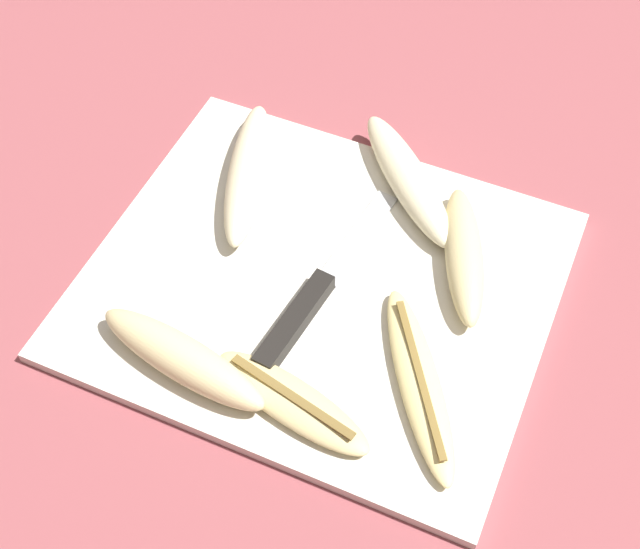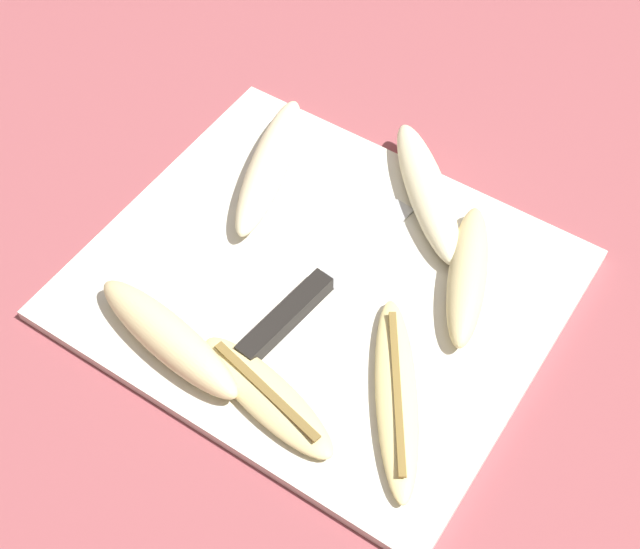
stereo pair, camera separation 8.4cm
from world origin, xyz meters
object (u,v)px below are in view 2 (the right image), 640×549
banana_ripe_center (168,337)px  banana_bright_far (427,191)px  banana_spotted_left (267,396)px  banana_mellow_near (468,274)px  knife (300,304)px  banana_pale_long (269,165)px  banana_golden_short (396,395)px

banana_ripe_center → banana_bright_far: bearing=69.3°
banana_spotted_left → banana_ripe_center: (-0.10, -0.00, 0.01)m
banana_mellow_near → banana_bright_far: 0.11m
knife → banana_mellow_near: (0.12, 0.11, 0.01)m
knife → banana_spotted_left: bearing=-65.9°
banana_pale_long → banana_golden_short: bearing=-32.5°
banana_pale_long → banana_spotted_left: 0.27m
banana_bright_far → banana_mellow_near: bearing=-40.3°
banana_mellow_near → banana_bright_far: bearing=139.7°
knife → banana_mellow_near: 0.16m
banana_spotted_left → banana_bright_far: size_ratio=1.01×
banana_golden_short → banana_bright_far: bearing=112.9°
banana_ripe_center → banana_bright_far: 0.30m
banana_golden_short → banana_mellow_near: 0.15m
banana_golden_short → banana_ripe_center: banana_ripe_center is taller
banana_golden_short → banana_spotted_left: bearing=-146.4°
banana_pale_long → banana_spotted_left: bearing=-55.2°
banana_golden_short → banana_mellow_near: (-0.01, 0.14, 0.01)m
banana_spotted_left → banana_golden_short: bearing=33.6°
banana_pale_long → banana_mellow_near: size_ratio=1.18×
banana_ripe_center → knife: bearing=53.8°
knife → banana_ripe_center: size_ratio=1.35×
banana_golden_short → banana_ripe_center: bearing=-161.4°
banana_spotted_left → banana_bright_far: 0.28m
banana_ripe_center → banana_mellow_near: bearing=48.0°
knife → banana_ripe_center: bearing=-119.6°
banana_spotted_left → banana_bright_far: (0.00, 0.28, 0.01)m
banana_mellow_near → knife: bearing=-136.4°
banana_mellow_near → banana_golden_short: bearing=-86.9°
banana_mellow_near → banana_spotted_left: bearing=-112.5°
banana_golden_short → banana_spotted_left: same height
banana_mellow_near → banana_bright_far: size_ratio=1.01×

